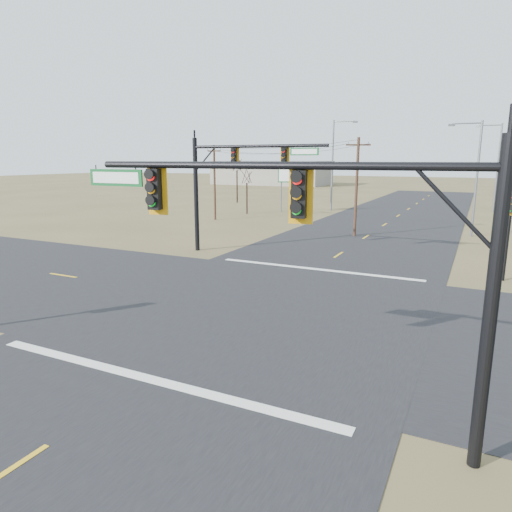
{
  "coord_description": "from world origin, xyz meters",
  "views": [
    {
      "loc": [
        8.15,
        -17.06,
        6.25
      ],
      "look_at": [
        -0.71,
        1.0,
        1.98
      ],
      "focal_mm": 32.0,
      "sensor_mm": 36.0,
      "label": 1
    }
  ],
  "objects_px": {
    "utility_pole_far": "(215,181)",
    "bare_tree_a": "(247,175)",
    "mast_arm_far": "(232,171)",
    "utility_pole_near": "(357,185)",
    "streetlight_a": "(475,173)",
    "pedestal_signal_ne": "(510,215)",
    "highway_sign": "(290,180)",
    "streetlight_b": "(496,163)",
    "bare_tree_b": "(237,163)",
    "streetlight_c": "(334,161)",
    "mast_arm_near": "(306,221)"
  },
  "relations": [
    {
      "from": "streetlight_b",
      "to": "streetlight_c",
      "type": "xyz_separation_m",
      "value": [
        -17.67,
        -7.43,
        0.26
      ]
    },
    {
      "from": "utility_pole_far",
      "to": "streetlight_c",
      "type": "distance_m",
      "value": 16.5
    },
    {
      "from": "pedestal_signal_ne",
      "to": "utility_pole_near",
      "type": "bearing_deg",
      "value": 146.11
    },
    {
      "from": "mast_arm_near",
      "to": "streetlight_b",
      "type": "distance_m",
      "value": 53.13
    },
    {
      "from": "mast_arm_far",
      "to": "streetlight_c",
      "type": "bearing_deg",
      "value": 77.42
    },
    {
      "from": "utility_pole_near",
      "to": "highway_sign",
      "type": "distance_m",
      "value": 17.71
    },
    {
      "from": "highway_sign",
      "to": "streetlight_b",
      "type": "xyz_separation_m",
      "value": [
        21.74,
        11.76,
        2.01
      ]
    },
    {
      "from": "utility_pole_near",
      "to": "streetlight_c",
      "type": "height_order",
      "value": "streetlight_c"
    },
    {
      "from": "utility_pole_far",
      "to": "bare_tree_a",
      "type": "height_order",
      "value": "utility_pole_far"
    },
    {
      "from": "streetlight_a",
      "to": "bare_tree_a",
      "type": "distance_m",
      "value": 24.59
    },
    {
      "from": "highway_sign",
      "to": "streetlight_c",
      "type": "xyz_separation_m",
      "value": [
        4.07,
        4.33,
        2.27
      ]
    },
    {
      "from": "streetlight_b",
      "to": "bare_tree_a",
      "type": "xyz_separation_m",
      "value": [
        -25.72,
        -15.09,
        -1.42
      ]
    },
    {
      "from": "mast_arm_far",
      "to": "utility_pole_near",
      "type": "relative_size",
      "value": 1.18
    },
    {
      "from": "utility_pole_far",
      "to": "mast_arm_far",
      "type": "bearing_deg",
      "value": -55.04
    },
    {
      "from": "bare_tree_b",
      "to": "streetlight_c",
      "type": "bearing_deg",
      "value": -15.18
    },
    {
      "from": "pedestal_signal_ne",
      "to": "streetlight_c",
      "type": "relative_size",
      "value": 0.45
    },
    {
      "from": "bare_tree_a",
      "to": "bare_tree_b",
      "type": "height_order",
      "value": "bare_tree_b"
    },
    {
      "from": "pedestal_signal_ne",
      "to": "bare_tree_b",
      "type": "xyz_separation_m",
      "value": [
        -33.66,
        32.87,
        2.25
      ]
    },
    {
      "from": "mast_arm_near",
      "to": "streetlight_b",
      "type": "relative_size",
      "value": 0.99
    },
    {
      "from": "bare_tree_a",
      "to": "streetlight_b",
      "type": "bearing_deg",
      "value": 30.39
    },
    {
      "from": "mast_arm_near",
      "to": "streetlight_c",
      "type": "distance_m",
      "value": 47.3
    },
    {
      "from": "pedestal_signal_ne",
      "to": "highway_sign",
      "type": "xyz_separation_m",
      "value": [
        -21.89,
        24.23,
        0.37
      ]
    },
    {
      "from": "bare_tree_b",
      "to": "mast_arm_far",
      "type": "bearing_deg",
      "value": -61.96
    },
    {
      "from": "mast_arm_far",
      "to": "pedestal_signal_ne",
      "type": "distance_m",
      "value": 16.23
    },
    {
      "from": "streetlight_b",
      "to": "bare_tree_b",
      "type": "xyz_separation_m",
      "value": [
        -33.51,
        -3.13,
        -0.13
      ]
    },
    {
      "from": "pedestal_signal_ne",
      "to": "streetlight_b",
      "type": "xyz_separation_m",
      "value": [
        -0.15,
        35.99,
        2.38
      ]
    },
    {
      "from": "utility_pole_far",
      "to": "bare_tree_a",
      "type": "bearing_deg",
      "value": 85.13
    },
    {
      "from": "mast_arm_far",
      "to": "bare_tree_b",
      "type": "xyz_separation_m",
      "value": [
        -17.56,
        32.98,
        0.22
      ]
    },
    {
      "from": "streetlight_b",
      "to": "utility_pole_near",
      "type": "bearing_deg",
      "value": -103.48
    },
    {
      "from": "streetlight_b",
      "to": "streetlight_a",
      "type": "bearing_deg",
      "value": -86.31
    },
    {
      "from": "streetlight_a",
      "to": "bare_tree_a",
      "type": "relative_size",
      "value": 1.66
    },
    {
      "from": "mast_arm_far",
      "to": "streetlight_b",
      "type": "bearing_deg",
      "value": 50.16
    },
    {
      "from": "mast_arm_near",
      "to": "utility_pole_near",
      "type": "relative_size",
      "value": 1.3
    },
    {
      "from": "pedestal_signal_ne",
      "to": "highway_sign",
      "type": "distance_m",
      "value": 32.66
    },
    {
      "from": "streetlight_b",
      "to": "mast_arm_near",
      "type": "bearing_deg",
      "value": -86.3
    },
    {
      "from": "utility_pole_far",
      "to": "streetlight_b",
      "type": "height_order",
      "value": "streetlight_b"
    },
    {
      "from": "utility_pole_near",
      "to": "utility_pole_far",
      "type": "distance_m",
      "value": 16.36
    },
    {
      "from": "mast_arm_near",
      "to": "pedestal_signal_ne",
      "type": "bearing_deg",
      "value": 64.48
    },
    {
      "from": "mast_arm_far",
      "to": "utility_pole_near",
      "type": "distance_m",
      "value": 12.16
    },
    {
      "from": "pedestal_signal_ne",
      "to": "highway_sign",
      "type": "height_order",
      "value": "highway_sign"
    },
    {
      "from": "pedestal_signal_ne",
      "to": "utility_pole_far",
      "type": "bearing_deg",
      "value": 162.35
    },
    {
      "from": "mast_arm_near",
      "to": "utility_pole_far",
      "type": "bearing_deg",
      "value": 114.88
    },
    {
      "from": "utility_pole_far",
      "to": "utility_pole_near",
      "type": "bearing_deg",
      "value": -14.16
    },
    {
      "from": "streetlight_b",
      "to": "bare_tree_b",
      "type": "relative_size",
      "value": 1.46
    },
    {
      "from": "pedestal_signal_ne",
      "to": "utility_pole_near",
      "type": "relative_size",
      "value": 0.61
    },
    {
      "from": "mast_arm_far",
      "to": "highway_sign",
      "type": "bearing_deg",
      "value": 87.37
    },
    {
      "from": "pedestal_signal_ne",
      "to": "bare_tree_b",
      "type": "distance_m",
      "value": 47.1
    },
    {
      "from": "streetlight_b",
      "to": "streetlight_c",
      "type": "relative_size",
      "value": 0.96
    },
    {
      "from": "mast_arm_far",
      "to": "highway_sign",
      "type": "relative_size",
      "value": 1.77
    },
    {
      "from": "streetlight_a",
      "to": "bare_tree_a",
      "type": "height_order",
      "value": "streetlight_a"
    }
  ]
}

